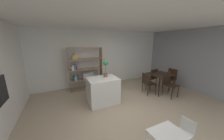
% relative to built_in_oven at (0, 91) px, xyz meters
% --- Properties ---
extents(ground_plane, '(9.86, 9.86, 0.00)m').
position_rel_built_in_oven_xyz_m(ground_plane, '(2.88, -0.43, -1.09)').
color(ground_plane, tan).
extents(ceiling_slab, '(7.16, 5.63, 0.06)m').
position_rel_built_in_oven_xyz_m(ceiling_slab, '(2.88, -0.43, 1.59)').
color(ceiling_slab, white).
rests_on(ceiling_slab, ground_plane).
extents(back_partition, '(7.16, 0.06, 2.66)m').
position_rel_built_in_oven_xyz_m(back_partition, '(2.88, 2.36, 0.24)').
color(back_partition, silver).
rests_on(back_partition, ground_plane).
extents(right_partition_gray, '(0.06, 5.63, 2.66)m').
position_rel_built_in_oven_xyz_m(right_partition_gray, '(6.43, -0.43, 0.24)').
color(right_partition_gray, gray).
rests_on(right_partition_gray, ground_plane).
extents(built_in_oven, '(0.06, 0.57, 0.59)m').
position_rel_built_in_oven_xyz_m(built_in_oven, '(0.00, 0.00, 0.00)').
color(built_in_oven, black).
rests_on(built_in_oven, ground_plane).
extents(kitchen_island, '(1.02, 0.77, 0.90)m').
position_rel_built_in_oven_xyz_m(kitchen_island, '(2.46, 0.49, -0.64)').
color(kitchen_island, silver).
rests_on(kitchen_island, ground_plane).
extents(potted_plant_on_island, '(0.17, 0.17, 0.58)m').
position_rel_built_in_oven_xyz_m(potted_plant_on_island, '(2.61, 0.59, 0.15)').
color(potted_plant_on_island, brown).
rests_on(potted_plant_on_island, kitchen_island).
extents(open_bookshelf, '(1.44, 0.37, 1.88)m').
position_rel_built_in_oven_xyz_m(open_bookshelf, '(2.14, 1.96, -0.22)').
color(open_bookshelf, '#997551').
rests_on(open_bookshelf, ground_plane).
extents(child_table, '(0.60, 0.49, 0.50)m').
position_rel_built_in_oven_xyz_m(child_table, '(2.82, -1.86, -0.68)').
color(child_table, white).
rests_on(child_table, ground_plane).
extents(child_chair_right, '(0.30, 0.30, 0.59)m').
position_rel_built_in_oven_xyz_m(child_chair_right, '(3.33, -1.86, -0.76)').
color(child_chair_right, silver).
rests_on(child_chair_right, ground_plane).
extents(dining_table, '(0.91, 0.85, 0.79)m').
position_rel_built_in_oven_xyz_m(dining_table, '(5.00, 0.34, -0.40)').
color(dining_table, black).
rests_on(dining_table, ground_plane).
extents(dining_chair_island_side, '(0.48, 0.50, 0.87)m').
position_rel_built_in_oven_xyz_m(dining_chair_island_side, '(4.33, 0.35, -0.57)').
color(dining_chair_island_side, black).
rests_on(dining_chair_island_side, ground_plane).
extents(dining_chair_far, '(0.50, 0.47, 0.90)m').
position_rel_built_in_oven_xyz_m(dining_chair_far, '(5.02, 0.79, -0.55)').
color(dining_chair_far, black).
rests_on(dining_chair_far, ground_plane).
extents(dining_chair_window_side, '(0.42, 0.44, 0.93)m').
position_rel_built_in_oven_xyz_m(dining_chair_window_side, '(5.67, 0.34, -0.53)').
color(dining_chair_window_side, black).
rests_on(dining_chair_window_side, ground_plane).
extents(dining_chair_near, '(0.47, 0.49, 0.95)m').
position_rel_built_in_oven_xyz_m(dining_chair_near, '(5.00, -0.10, -0.53)').
color(dining_chair_near, black).
rests_on(dining_chair_near, ground_plane).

